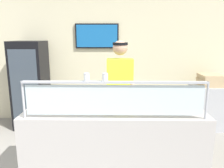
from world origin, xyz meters
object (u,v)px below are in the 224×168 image
object	(u,v)px
pizza_tray	(111,106)
pizza_box_stack	(211,80)
drink_fridge	(31,85)
worker_figure	(120,92)
parmesan_shaker	(87,78)
pizza_server	(107,105)
pepper_flake_shaker	(105,78)

from	to	relation	value
pizza_tray	pizza_box_stack	bearing A→B (deg)	40.34
pizza_box_stack	drink_fridge	bearing A→B (deg)	179.30
worker_figure	pizza_tray	bearing A→B (deg)	-103.14
parmesan_shaker	pizza_server	bearing A→B (deg)	60.33
pepper_flake_shaker	pizza_tray	bearing A→B (deg)	82.28
pepper_flake_shaker	drink_fridge	xyz separation A→B (m)	(-1.58, 2.04, -0.53)
parmesan_shaker	drink_fridge	bearing A→B (deg)	124.34
pizza_tray	worker_figure	world-z (taller)	worker_figure
pizza_tray	pepper_flake_shaker	xyz separation A→B (m)	(-0.05, -0.37, 0.43)
pizza_tray	pepper_flake_shaker	distance (m)	0.57
pepper_flake_shaker	worker_figure	distance (m)	1.01
pizza_tray	pizza_box_stack	size ratio (longest dim) A/B	1.11
pizza_server	pizza_tray	bearing A→B (deg)	18.52
pizza_tray	parmesan_shaker	size ratio (longest dim) A/B	5.76
pizza_box_stack	pizza_server	bearing A→B (deg)	-139.93
parmesan_shaker	pepper_flake_shaker	distance (m)	0.19
pizza_tray	pepper_flake_shaker	size ratio (longest dim) A/B	5.81
worker_figure	pizza_box_stack	distance (m)	2.08
parmesan_shaker	drink_fridge	xyz separation A→B (m)	(-1.39, 2.04, -0.54)
worker_figure	drink_fridge	world-z (taller)	worker_figure
parmesan_shaker	pizza_box_stack	xyz separation A→B (m)	(2.15, 1.99, -0.42)
pizza_server	worker_figure	xyz separation A→B (m)	(0.17, 0.56, 0.02)
pizza_server	pizza_box_stack	distance (m)	2.55
parmesan_shaker	pizza_box_stack	distance (m)	2.96
drink_fridge	pizza_tray	bearing A→B (deg)	-45.49
pepper_flake_shaker	worker_figure	xyz separation A→B (m)	(0.18, 0.91, -0.39)
pizza_tray	drink_fridge	bearing A→B (deg)	134.51
pizza_server	parmesan_shaker	xyz separation A→B (m)	(-0.20, -0.35, 0.41)
parmesan_shaker	worker_figure	world-z (taller)	worker_figure
pizza_tray	pizza_server	world-z (taller)	pizza_server
pizza_server	worker_figure	size ratio (longest dim) A/B	0.16
pizza_server	worker_figure	bearing A→B (deg)	66.27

